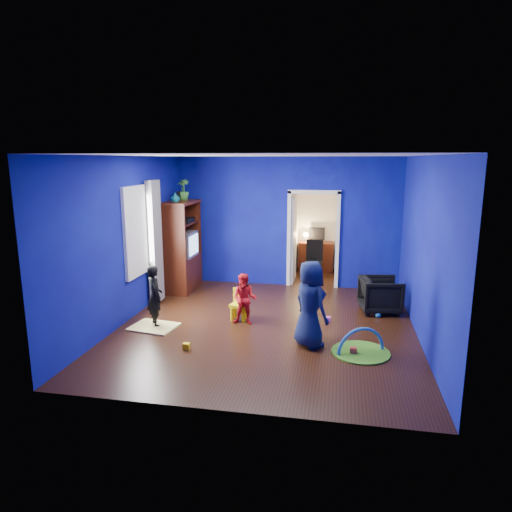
% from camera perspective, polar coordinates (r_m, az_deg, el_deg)
% --- Properties ---
extents(floor, '(5.00, 5.50, 0.01)m').
position_cam_1_polar(floor, '(7.98, 1.32, -8.83)').
color(floor, black).
rests_on(floor, ground).
extents(ceiling, '(5.00, 5.50, 0.01)m').
position_cam_1_polar(ceiling, '(7.46, 1.43, 12.47)').
color(ceiling, white).
rests_on(ceiling, wall_back).
extents(wall_back, '(5.00, 0.02, 2.90)m').
position_cam_1_polar(wall_back, '(10.28, 3.85, 4.21)').
color(wall_back, '#0C0A7A').
rests_on(wall_back, floor).
extents(wall_front, '(5.00, 0.02, 2.90)m').
position_cam_1_polar(wall_front, '(4.97, -3.75, -4.27)').
color(wall_front, '#0C0A7A').
rests_on(wall_front, floor).
extents(wall_left, '(0.02, 5.50, 2.90)m').
position_cam_1_polar(wall_left, '(8.36, -15.81, 1.98)').
color(wall_left, '#0C0A7A').
rests_on(wall_left, floor).
extents(wall_right, '(0.02, 5.50, 2.90)m').
position_cam_1_polar(wall_right, '(7.61, 20.30, 0.73)').
color(wall_right, '#0C0A7A').
rests_on(wall_right, floor).
extents(alcove, '(1.00, 1.75, 2.50)m').
position_cam_1_polar(alcove, '(11.12, 7.45, 3.69)').
color(alcove, silver).
rests_on(alcove, floor).
extents(armchair, '(0.84, 0.82, 0.67)m').
position_cam_1_polar(armchair, '(8.94, 15.30, -4.71)').
color(armchair, black).
rests_on(armchair, floor).
extents(child_black, '(0.44, 0.47, 1.07)m').
position_cam_1_polar(child_black, '(8.05, -12.53, -4.92)').
color(child_black, black).
rests_on(child_black, floor).
extents(child_navy, '(0.76, 0.78, 1.35)m').
position_cam_1_polar(child_navy, '(7.04, 6.79, -5.99)').
color(child_navy, '#0E1636').
rests_on(child_navy, floor).
extents(toddler_red, '(0.44, 0.35, 0.91)m').
position_cam_1_polar(toddler_red, '(7.97, -1.43, -5.41)').
color(toddler_red, red).
rests_on(toddler_red, floor).
extents(vase, '(0.23, 0.23, 0.20)m').
position_cam_1_polar(vase, '(9.67, -10.07, 7.21)').
color(vase, '#0D5C6E').
rests_on(vase, tv_armoire).
extents(potted_plant, '(0.26, 0.26, 0.45)m').
position_cam_1_polar(potted_plant, '(10.15, -9.06, 8.18)').
color(potted_plant, '#3C8831').
rests_on(potted_plant, tv_armoire).
extents(tv_armoire, '(0.58, 1.14, 1.96)m').
position_cam_1_polar(tv_armoire, '(10.10, -9.26, 1.24)').
color(tv_armoire, '#3F190A').
rests_on(tv_armoire, floor).
extents(crt_tv, '(0.46, 0.70, 0.54)m').
position_cam_1_polar(crt_tv, '(10.08, -9.05, 1.45)').
color(crt_tv, silver).
rests_on(crt_tv, tv_armoire).
extents(yellow_blanket, '(0.83, 0.71, 0.03)m').
position_cam_1_polar(yellow_blanket, '(8.13, -12.64, -8.63)').
color(yellow_blanket, '#F2E07A').
rests_on(yellow_blanket, floor).
extents(hopper_ball, '(0.36, 0.36, 0.36)m').
position_cam_1_polar(hopper_ball, '(7.44, 6.45, -8.99)').
color(hopper_ball, yellow).
rests_on(hopper_ball, floor).
extents(kid_chair, '(0.33, 0.33, 0.50)m').
position_cam_1_polar(kid_chair, '(8.25, -2.15, -6.29)').
color(kid_chair, yellow).
rests_on(kid_chair, floor).
extents(play_mat, '(0.87, 0.87, 0.02)m').
position_cam_1_polar(play_mat, '(7.14, 12.94, -11.65)').
color(play_mat, green).
rests_on(play_mat, floor).
extents(toy_arch, '(0.72, 0.39, 0.78)m').
position_cam_1_polar(toy_arch, '(7.14, 12.95, -11.58)').
color(toy_arch, '#3F8CD8').
rests_on(toy_arch, floor).
extents(window_left, '(0.03, 0.95, 1.55)m').
position_cam_1_polar(window_left, '(8.64, -14.74, 3.03)').
color(window_left, white).
rests_on(window_left, wall_left).
extents(curtain, '(0.14, 0.42, 2.40)m').
position_cam_1_polar(curtain, '(9.14, -12.53, 1.70)').
color(curtain, slate).
rests_on(curtain, floor).
extents(doorway, '(1.16, 0.10, 2.10)m').
position_cam_1_polar(doorway, '(10.29, 7.14, 1.90)').
color(doorway, white).
rests_on(doorway, floor).
extents(study_desk, '(0.88, 0.44, 0.75)m').
position_cam_1_polar(study_desk, '(11.90, 7.51, -0.05)').
color(study_desk, '#3D140A').
rests_on(study_desk, floor).
extents(desk_monitor, '(0.40, 0.05, 0.32)m').
position_cam_1_polar(desk_monitor, '(11.91, 7.62, 2.77)').
color(desk_monitor, black).
rests_on(desk_monitor, study_desk).
extents(desk_lamp, '(0.14, 0.14, 0.14)m').
position_cam_1_polar(desk_lamp, '(11.87, 6.25, 2.68)').
color(desk_lamp, '#FFD88C').
rests_on(desk_lamp, study_desk).
extents(folding_chair, '(0.40, 0.40, 0.92)m').
position_cam_1_polar(folding_chair, '(10.94, 7.24, -0.65)').
color(folding_chair, black).
rests_on(folding_chair, floor).
extents(book_shelf, '(0.88, 0.24, 0.04)m').
position_cam_1_polar(book_shelf, '(11.78, 7.76, 7.91)').
color(book_shelf, white).
rests_on(book_shelf, study_desk).
extents(toy_0, '(0.10, 0.08, 0.10)m').
position_cam_1_polar(toy_0, '(7.07, 12.07, -11.52)').
color(toy_0, '#F83C29').
rests_on(toy_0, floor).
extents(toy_1, '(0.11, 0.11, 0.11)m').
position_cam_1_polar(toy_1, '(8.71, 14.98, -7.06)').
color(toy_1, '#278EE1').
rests_on(toy_1, floor).
extents(toy_2, '(0.10, 0.08, 0.10)m').
position_cam_1_polar(toy_2, '(7.15, -8.69, -11.10)').
color(toy_2, yellow).
rests_on(toy_2, floor).
extents(toy_3, '(0.11, 0.11, 0.11)m').
position_cam_1_polar(toy_3, '(8.26, 7.51, -7.80)').
color(toy_3, green).
rests_on(toy_3, floor).
extents(toy_4, '(0.10, 0.08, 0.10)m').
position_cam_1_polar(toy_4, '(8.27, 8.97, -7.86)').
color(toy_4, '#DD53B9').
rests_on(toy_4, floor).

